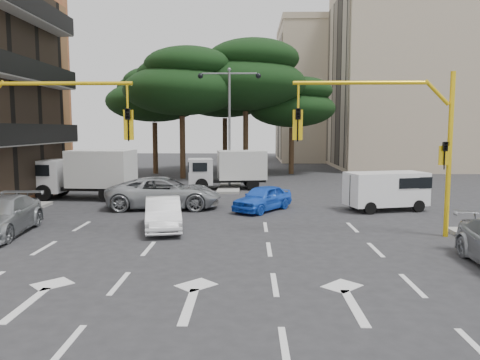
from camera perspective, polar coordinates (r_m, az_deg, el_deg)
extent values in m
plane|color=#28282B|center=(15.68, -3.84, -8.39)|extent=(120.00, 120.00, 0.00)
cube|color=gray|center=(31.37, -1.27, -0.83)|extent=(1.40, 6.00, 0.15)
cube|color=black|center=(26.02, -26.19, 10.14)|extent=(0.12, 14.72, 11.20)
cube|color=#BDA98E|center=(50.90, 23.18, 11.47)|extent=(20.00, 12.00, 18.00)
cube|color=black|center=(48.09, 11.73, 11.58)|extent=(0.12, 11.04, 16.20)
cube|color=#BDA98E|center=(60.37, 12.53, 9.98)|extent=(16.00, 12.00, 16.00)
cube|color=black|center=(59.32, 4.75, 9.69)|extent=(0.12, 11.04, 14.20)
cube|color=#BDA98E|center=(61.50, 12.72, 17.76)|extent=(16.15, 12.15, 0.70)
cylinder|color=#382616|center=(37.52, -7.01, 3.97)|extent=(0.44, 0.44, 4.95)
ellipsoid|color=black|center=(37.60, -7.10, 10.77)|extent=(9.15, 9.15, 3.87)
ellipsoid|color=black|center=(37.32, -6.30, 13.70)|extent=(6.86, 6.86, 2.86)
ellipsoid|color=black|center=(38.10, -7.83, 12.69)|extent=(6.07, 6.07, 2.64)
cylinder|color=#382616|center=(39.12, 0.69, 4.44)|extent=(0.44, 0.44, 5.40)
ellipsoid|color=black|center=(39.27, 0.70, 11.54)|extent=(9.98, 9.98, 4.22)
ellipsoid|color=black|center=(39.11, 1.61, 14.57)|extent=(7.49, 7.49, 3.12)
ellipsoid|color=black|center=(39.73, -0.03, 13.57)|extent=(6.62, 6.62, 2.88)
cylinder|color=#382616|center=(41.98, -10.29, 3.85)|extent=(0.44, 0.44, 4.50)
ellipsoid|color=black|center=(42.01, -10.40, 9.38)|extent=(8.32, 8.32, 3.52)
ellipsoid|color=black|center=(41.63, -9.73, 11.77)|extent=(6.24, 6.24, 2.60)
ellipsoid|color=black|center=(42.49, -11.02, 10.95)|extent=(5.52, 5.52, 2.40)
cylinder|color=#382616|center=(41.31, 6.29, 3.56)|extent=(0.44, 0.44, 4.05)
ellipsoid|color=black|center=(41.30, 6.35, 8.62)|extent=(7.49, 7.49, 3.17)
ellipsoid|color=black|center=(41.05, 7.27, 10.76)|extent=(5.62, 5.62, 2.34)
ellipsoid|color=black|center=(41.61, 5.63, 10.10)|extent=(4.97, 4.97, 2.16)
cylinder|color=#382616|center=(44.19, -1.85, 4.36)|extent=(0.44, 0.44, 4.95)
ellipsoid|color=black|center=(44.26, -1.87, 10.13)|extent=(9.15, 9.15, 3.87)
ellipsoid|color=black|center=(44.00, -1.11, 12.60)|extent=(6.86, 6.86, 2.86)
ellipsoid|color=black|center=(44.70, -2.51, 11.79)|extent=(6.07, 6.07, 2.64)
cylinder|color=yellow|center=(18.60, 24.16, 2.76)|extent=(0.18, 0.18, 6.00)
cylinder|color=yellow|center=(18.41, 22.88, 9.80)|extent=(0.95, 0.14, 0.95)
cylinder|color=yellow|center=(17.63, 14.42, 11.41)|extent=(4.80, 0.14, 0.14)
cylinder|color=yellow|center=(17.23, 7.12, 10.18)|extent=(0.08, 0.08, 0.90)
imported|color=black|center=(17.19, 7.07, 6.68)|extent=(0.20, 0.24, 1.20)
cube|color=yellow|center=(17.27, 7.05, 6.68)|extent=(0.36, 0.06, 1.10)
imported|color=black|center=(18.37, 23.70, 2.74)|extent=(0.16, 0.20, 1.00)
cube|color=yellow|center=(18.47, 23.59, 2.76)|extent=(0.35, 0.08, 0.70)
cylinder|color=yellow|center=(18.43, -20.37, 10.98)|extent=(4.80, 0.14, 0.14)
cylinder|color=yellow|center=(17.71, -13.58, 9.94)|extent=(0.08, 0.08, 0.90)
imported|color=black|center=(17.68, -13.49, 6.55)|extent=(0.20, 0.24, 1.20)
cube|color=yellow|center=(17.75, -13.42, 6.55)|extent=(0.36, 0.06, 1.10)
cylinder|color=slate|center=(31.13, -1.29, 6.17)|extent=(0.16, 0.16, 7.50)
cylinder|color=slate|center=(31.39, -2.99, 12.84)|extent=(1.80, 0.10, 0.10)
sphere|color=black|center=(31.46, -4.85, 12.54)|extent=(0.36, 0.36, 0.36)
cylinder|color=slate|center=(31.31, 0.38, 12.86)|extent=(1.80, 0.10, 0.10)
sphere|color=black|center=(31.30, 2.25, 12.59)|extent=(0.36, 0.36, 0.36)
sphere|color=slate|center=(31.37, -1.31, 13.31)|extent=(0.24, 0.24, 0.24)
imported|color=white|center=(18.69, -9.35, -4.09)|extent=(2.06, 4.00, 1.26)
imported|color=blue|center=(22.69, 2.78, -2.21)|extent=(3.28, 3.80, 1.23)
imported|color=#969A9D|center=(19.72, -27.21, -3.93)|extent=(2.44, 5.04, 1.41)
imported|color=#9FA3A7|center=(23.64, -9.20, -1.54)|extent=(5.76, 2.93, 1.56)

